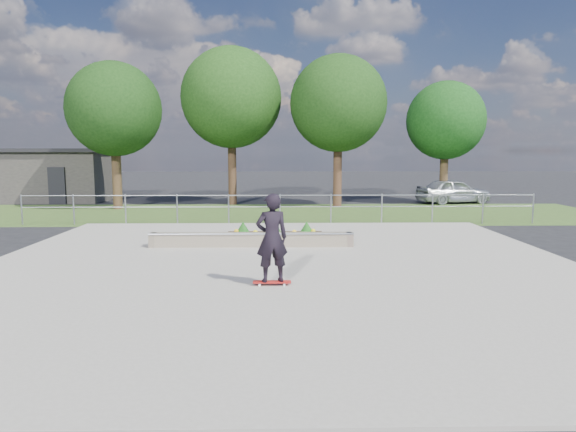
% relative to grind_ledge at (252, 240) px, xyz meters
% --- Properties ---
extents(ground, '(120.00, 120.00, 0.00)m').
position_rel_grind_ledge_xyz_m(ground, '(0.86, -2.57, -0.26)').
color(ground, black).
rests_on(ground, ground).
extents(grass_verge, '(30.00, 8.00, 0.02)m').
position_rel_grind_ledge_xyz_m(grass_verge, '(0.86, 8.43, -0.25)').
color(grass_verge, '#314B1E').
rests_on(grass_verge, ground).
extents(concrete_slab, '(15.00, 15.00, 0.06)m').
position_rel_grind_ledge_xyz_m(concrete_slab, '(0.86, -2.57, -0.23)').
color(concrete_slab, gray).
rests_on(concrete_slab, ground).
extents(fence, '(20.06, 0.06, 1.20)m').
position_rel_grind_ledge_xyz_m(fence, '(0.86, 4.93, 0.51)').
color(fence, '#989CA1').
rests_on(fence, ground).
extents(building, '(8.40, 5.40, 3.00)m').
position_rel_grind_ledge_xyz_m(building, '(-13.14, 15.43, 1.25)').
color(building, '#2D2B28').
rests_on(building, ground).
extents(tree_far_left, '(4.55, 4.55, 7.15)m').
position_rel_grind_ledge_xyz_m(tree_far_left, '(-7.14, 10.43, 4.59)').
color(tree_far_left, '#352315').
rests_on(tree_far_left, ground).
extents(tree_mid_left, '(5.25, 5.25, 8.25)m').
position_rel_grind_ledge_xyz_m(tree_mid_left, '(-1.64, 12.43, 5.34)').
color(tree_mid_left, black).
rests_on(tree_mid_left, ground).
extents(tree_mid_right, '(4.90, 4.90, 7.70)m').
position_rel_grind_ledge_xyz_m(tree_mid_right, '(3.86, 11.43, 4.97)').
color(tree_mid_right, '#372016').
rests_on(tree_mid_right, ground).
extents(tree_far_right, '(4.20, 4.20, 6.60)m').
position_rel_grind_ledge_xyz_m(tree_far_right, '(9.86, 12.93, 4.21)').
color(tree_far_right, '#352415').
rests_on(tree_far_right, ground).
extents(grind_ledge, '(6.00, 0.44, 0.43)m').
position_rel_grind_ledge_xyz_m(grind_ledge, '(0.00, 0.00, 0.00)').
color(grind_ledge, '#6C5F4F').
rests_on(grind_ledge, concrete_slab).
extents(planter_bed, '(3.00, 1.20, 0.61)m').
position_rel_grind_ledge_xyz_m(planter_bed, '(0.68, 0.77, -0.02)').
color(planter_bed, black).
rests_on(planter_bed, concrete_slab).
extents(skateboarder, '(0.80, 0.59, 1.94)m').
position_rel_grind_ledge_xyz_m(skateboarder, '(0.65, -4.44, 0.80)').
color(skateboarder, white).
rests_on(skateboarder, concrete_slab).
extents(parked_car, '(4.26, 2.44, 1.37)m').
position_rel_grind_ledge_xyz_m(parked_car, '(10.41, 12.87, 0.42)').
color(parked_car, '#9DA1A6').
rests_on(parked_car, ground).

